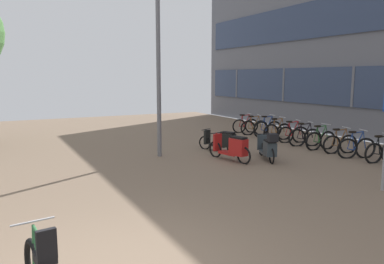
{
  "coord_description": "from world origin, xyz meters",
  "views": [
    {
      "loc": [
        -1.22,
        -4.53,
        2.61
      ],
      "look_at": [
        2.97,
        3.41,
        1.27
      ],
      "focal_mm": 34.98,
      "sensor_mm": 36.0,
      "label": 1
    }
  ],
  "objects_px": {
    "bicycle_rack_02": "(356,148)",
    "bicycle_rack_07": "(278,132)",
    "bicycle_rack_03": "(340,144)",
    "bicycle_rack_05": "(305,137)",
    "bicycle_rack_08": "(268,129)",
    "bicycle_rack_09": "(254,127)",
    "scooter_mid": "(268,147)",
    "scooter_near": "(233,148)",
    "bicycle_rack_10": "(245,126)",
    "lamp_post": "(158,52)",
    "bicycle_rack_06": "(293,134)",
    "bicycle_rack_01": "(382,152)",
    "bicycle_rack_04": "(321,140)",
    "scooter_far": "(222,141)"
  },
  "relations": [
    {
      "from": "bicycle_rack_02",
      "to": "bicycle_rack_07",
      "type": "height_order",
      "value": "bicycle_rack_07"
    },
    {
      "from": "bicycle_rack_03",
      "to": "bicycle_rack_05",
      "type": "height_order",
      "value": "bicycle_rack_05"
    },
    {
      "from": "bicycle_rack_08",
      "to": "bicycle_rack_09",
      "type": "bearing_deg",
      "value": 98.33
    },
    {
      "from": "scooter_mid",
      "to": "bicycle_rack_05",
      "type": "bearing_deg",
      "value": 24.93
    },
    {
      "from": "bicycle_rack_08",
      "to": "scooter_near",
      "type": "height_order",
      "value": "bicycle_rack_08"
    },
    {
      "from": "bicycle_rack_10",
      "to": "lamp_post",
      "type": "bearing_deg",
      "value": -151.91
    },
    {
      "from": "scooter_mid",
      "to": "lamp_post",
      "type": "distance_m",
      "value": 4.59
    },
    {
      "from": "bicycle_rack_06",
      "to": "bicycle_rack_01",
      "type": "bearing_deg",
      "value": -90.63
    },
    {
      "from": "bicycle_rack_09",
      "to": "bicycle_rack_06",
      "type": "bearing_deg",
      "value": -87.3
    },
    {
      "from": "bicycle_rack_02",
      "to": "bicycle_rack_04",
      "type": "bearing_deg",
      "value": 87.36
    },
    {
      "from": "bicycle_rack_01",
      "to": "lamp_post",
      "type": "bearing_deg",
      "value": 144.44
    },
    {
      "from": "bicycle_rack_01",
      "to": "bicycle_rack_06",
      "type": "distance_m",
      "value": 3.92
    },
    {
      "from": "bicycle_rack_05",
      "to": "bicycle_rack_01",
      "type": "bearing_deg",
      "value": -88.39
    },
    {
      "from": "bicycle_rack_04",
      "to": "scooter_near",
      "type": "distance_m",
      "value": 3.83
    },
    {
      "from": "bicycle_rack_09",
      "to": "bicycle_rack_08",
      "type": "bearing_deg",
      "value": -81.67
    },
    {
      "from": "bicycle_rack_08",
      "to": "scooter_far",
      "type": "relative_size",
      "value": 0.89
    },
    {
      "from": "bicycle_rack_10",
      "to": "bicycle_rack_04",
      "type": "bearing_deg",
      "value": -91.08
    },
    {
      "from": "bicycle_rack_03",
      "to": "bicycle_rack_08",
      "type": "bearing_deg",
      "value": 89.29
    },
    {
      "from": "bicycle_rack_10",
      "to": "bicycle_rack_06",
      "type": "bearing_deg",
      "value": -89.21
    },
    {
      "from": "bicycle_rack_07",
      "to": "scooter_mid",
      "type": "height_order",
      "value": "bicycle_rack_07"
    },
    {
      "from": "bicycle_rack_09",
      "to": "scooter_near",
      "type": "relative_size",
      "value": 0.69
    },
    {
      "from": "scooter_mid",
      "to": "lamp_post",
      "type": "relative_size",
      "value": 0.26
    },
    {
      "from": "bicycle_rack_05",
      "to": "lamp_post",
      "type": "height_order",
      "value": "lamp_post"
    },
    {
      "from": "bicycle_rack_02",
      "to": "bicycle_rack_04",
      "type": "height_order",
      "value": "bicycle_rack_04"
    },
    {
      "from": "bicycle_rack_07",
      "to": "bicycle_rack_10",
      "type": "height_order",
      "value": "bicycle_rack_07"
    },
    {
      "from": "bicycle_rack_06",
      "to": "bicycle_rack_02",
      "type": "bearing_deg",
      "value": -93.72
    },
    {
      "from": "bicycle_rack_05",
      "to": "scooter_near",
      "type": "relative_size",
      "value": 0.7
    },
    {
      "from": "scooter_far",
      "to": "bicycle_rack_04",
      "type": "bearing_deg",
      "value": -22.43
    },
    {
      "from": "bicycle_rack_07",
      "to": "scooter_near",
      "type": "bearing_deg",
      "value": -147.92
    },
    {
      "from": "bicycle_rack_06",
      "to": "bicycle_rack_05",
      "type": "bearing_deg",
      "value": -99.53
    },
    {
      "from": "bicycle_rack_04",
      "to": "bicycle_rack_06",
      "type": "height_order",
      "value": "bicycle_rack_04"
    },
    {
      "from": "bicycle_rack_07",
      "to": "lamp_post",
      "type": "xyz_separation_m",
      "value": [
        -5.59,
        -0.66,
        3.03
      ]
    },
    {
      "from": "bicycle_rack_06",
      "to": "lamp_post",
      "type": "relative_size",
      "value": 0.2
    },
    {
      "from": "lamp_post",
      "to": "scooter_far",
      "type": "bearing_deg",
      "value": -8.1
    },
    {
      "from": "scooter_mid",
      "to": "bicycle_rack_04",
      "type": "bearing_deg",
      "value": 10.59
    },
    {
      "from": "bicycle_rack_06",
      "to": "lamp_post",
      "type": "xyz_separation_m",
      "value": [
        -5.69,
        0.12,
        3.04
      ]
    },
    {
      "from": "bicycle_rack_04",
      "to": "scooter_near",
      "type": "height_order",
      "value": "bicycle_rack_04"
    },
    {
      "from": "bicycle_rack_05",
      "to": "scooter_mid",
      "type": "height_order",
      "value": "bicycle_rack_05"
    },
    {
      "from": "bicycle_rack_07",
      "to": "scooter_near",
      "type": "height_order",
      "value": "bicycle_rack_07"
    },
    {
      "from": "bicycle_rack_10",
      "to": "scooter_far",
      "type": "bearing_deg",
      "value": -135.58
    },
    {
      "from": "bicycle_rack_05",
      "to": "bicycle_rack_09",
      "type": "height_order",
      "value": "bicycle_rack_05"
    },
    {
      "from": "bicycle_rack_04",
      "to": "bicycle_rack_01",
      "type": "bearing_deg",
      "value": -87.85
    },
    {
      "from": "bicycle_rack_04",
      "to": "bicycle_rack_10",
      "type": "bearing_deg",
      "value": 88.92
    },
    {
      "from": "bicycle_rack_05",
      "to": "bicycle_rack_06",
      "type": "xyz_separation_m",
      "value": [
        0.13,
        0.78,
        -0.01
      ]
    },
    {
      "from": "bicycle_rack_02",
      "to": "scooter_mid",
      "type": "bearing_deg",
      "value": 159.29
    },
    {
      "from": "scooter_mid",
      "to": "scooter_far",
      "type": "distance_m",
      "value": 1.96
    },
    {
      "from": "scooter_far",
      "to": "bicycle_rack_06",
      "type": "bearing_deg",
      "value": 3.32
    },
    {
      "from": "bicycle_rack_05",
      "to": "lamp_post",
      "type": "xyz_separation_m",
      "value": [
        -5.56,
        0.9,
        3.04
      ]
    },
    {
      "from": "bicycle_rack_05",
      "to": "lamp_post",
      "type": "distance_m",
      "value": 6.4
    },
    {
      "from": "bicycle_rack_07",
      "to": "scooter_far",
      "type": "distance_m",
      "value": 3.48
    }
  ]
}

